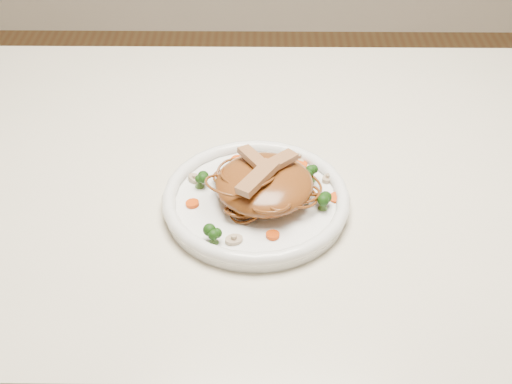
{
  "coord_description": "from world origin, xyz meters",
  "views": [
    {
      "loc": [
        -0.04,
        -0.84,
        1.39
      ],
      "look_at": [
        -0.04,
        -0.1,
        0.78
      ],
      "focal_mm": 47.12,
      "sensor_mm": 36.0,
      "label": 1
    }
  ],
  "objects": [
    {
      "name": "carrot_4",
      "position": [
        -0.02,
        -0.18,
        0.77
      ],
      "size": [
        0.02,
        0.02,
        0.0
      ],
      "primitive_type": "cylinder",
      "rotation": [
        0.0,
        0.0,
        -0.41
      ],
      "color": "#DA4107",
      "rests_on": "plate"
    },
    {
      "name": "broccoli_2",
      "position": [
        -0.1,
        -0.19,
        0.78
      ],
      "size": [
        0.03,
        0.03,
        0.03
      ],
      "primitive_type": null,
      "rotation": [
        0.0,
        0.0,
        0.23
      ],
      "color": "#17460E",
      "rests_on": "plate"
    },
    {
      "name": "mushroom_2",
      "position": [
        -0.14,
        -0.06,
        0.77
      ],
      "size": [
        0.03,
        0.03,
        0.01
      ],
      "primitive_type": "cylinder",
      "rotation": [
        0.0,
        0.0,
        -0.67
      ],
      "color": "beige",
      "rests_on": "plate"
    },
    {
      "name": "plate",
      "position": [
        -0.04,
        -0.1,
        0.76
      ],
      "size": [
        0.29,
        0.29,
        0.02
      ],
      "primitive_type": "cylinder",
      "rotation": [
        0.0,
        0.0,
        0.07
      ],
      "color": "white",
      "rests_on": "table"
    },
    {
      "name": "carrot_1",
      "position": [
        -0.14,
        -0.11,
        0.77
      ],
      "size": [
        0.02,
        0.02,
        0.0
      ],
      "primitive_type": "cylinder",
      "rotation": [
        0.0,
        0.0,
        0.1
      ],
      "color": "#DA4107",
      "rests_on": "plate"
    },
    {
      "name": "chicken_b",
      "position": [
        -0.05,
        -0.07,
        0.82
      ],
      "size": [
        0.05,
        0.06,
        0.01
      ],
      "primitive_type": "cube",
      "rotation": [
        0.0,
        0.0,
        2.17
      ],
      "color": "#A5784E",
      "rests_on": "noodle_mound"
    },
    {
      "name": "table",
      "position": [
        0.0,
        0.0,
        0.65
      ],
      "size": [
        1.2,
        0.8,
        0.75
      ],
      "color": "beige",
      "rests_on": "ground"
    },
    {
      "name": "carrot_0",
      "position": [
        0.02,
        -0.02,
        0.77
      ],
      "size": [
        0.03,
        0.03,
        0.0
      ],
      "primitive_type": "cylinder",
      "rotation": [
        0.0,
        0.0,
        -0.23
      ],
      "color": "#DA4107",
      "rests_on": "plate"
    },
    {
      "name": "chicken_c",
      "position": [
        -0.04,
        -0.12,
        0.82
      ],
      "size": [
        0.06,
        0.07,
        0.01
      ],
      "primitive_type": "cube",
      "rotation": [
        0.0,
        0.0,
        4.1
      ],
      "color": "#A5784E",
      "rests_on": "noodle_mound"
    },
    {
      "name": "mushroom_1",
      "position": [
        0.06,
        -0.05,
        0.77
      ],
      "size": [
        0.03,
        0.03,
        0.01
      ],
      "primitive_type": "cylinder",
      "rotation": [
        0.0,
        0.0,
        0.87
      ],
      "color": "beige",
      "rests_on": "plate"
    },
    {
      "name": "broccoli_3",
      "position": [
        0.05,
        -0.12,
        0.78
      ],
      "size": [
        0.03,
        0.03,
        0.03
      ],
      "primitive_type": null,
      "rotation": [
        0.0,
        0.0,
        0.25
      ],
      "color": "#17460E",
      "rests_on": "plate"
    },
    {
      "name": "mushroom_0",
      "position": [
        -0.07,
        -0.19,
        0.77
      ],
      "size": [
        0.03,
        0.03,
        0.01
      ],
      "primitive_type": "cylinder",
      "rotation": [
        0.0,
        0.0,
        0.33
      ],
      "color": "beige",
      "rests_on": "plate"
    },
    {
      "name": "broccoli_1",
      "position": [
        -0.13,
        -0.07,
        0.78
      ],
      "size": [
        0.04,
        0.04,
        0.03
      ],
      "primitive_type": null,
      "rotation": [
        0.0,
        0.0,
        -0.38
      ],
      "color": "#17460E",
      "rests_on": "plate"
    },
    {
      "name": "noodle_mound",
      "position": [
        -0.03,
        -0.09,
        0.79
      ],
      "size": [
        0.18,
        0.18,
        0.05
      ],
      "primitive_type": "ellipsoid",
      "rotation": [
        0.0,
        0.0,
        0.29
      ],
      "color": "brown",
      "rests_on": "plate"
    },
    {
      "name": "mushroom_3",
      "position": [
        0.02,
        -0.0,
        0.77
      ],
      "size": [
        0.03,
        0.03,
        0.01
      ],
      "primitive_type": "cylinder",
      "rotation": [
        0.0,
        0.0,
        1.7
      ],
      "color": "beige",
      "rests_on": "plate"
    },
    {
      "name": "broccoli_0",
      "position": [
        0.04,
        -0.05,
        0.78
      ],
      "size": [
        0.03,
        0.03,
        0.03
      ],
      "primitive_type": null,
      "rotation": [
        0.0,
        0.0,
        0.04
      ],
      "color": "#17460E",
      "rests_on": "plate"
    },
    {
      "name": "carrot_2",
      "position": [
        0.07,
        -0.1,
        0.77
      ],
      "size": [
        0.02,
        0.02,
        0.0
      ],
      "primitive_type": "cylinder",
      "rotation": [
        0.0,
        0.0,
        0.08
      ],
      "color": "#DA4107",
      "rests_on": "plate"
    },
    {
      "name": "carrot_3",
      "position": [
        -0.08,
        -0.01,
        0.77
      ],
      "size": [
        0.03,
        0.03,
        0.0
      ],
      "primitive_type": "cylinder",
      "rotation": [
        0.0,
        0.0,
        -0.41
      ],
      "color": "#DA4107",
      "rests_on": "plate"
    },
    {
      "name": "chicken_a",
      "position": [
        -0.01,
        -0.08,
        0.82
      ],
      "size": [
        0.06,
        0.06,
        0.01
      ],
      "primitive_type": "cube",
      "rotation": [
        0.0,
        0.0,
        0.77
      ],
      "color": "#A5784E",
      "rests_on": "noodle_mound"
    }
  ]
}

